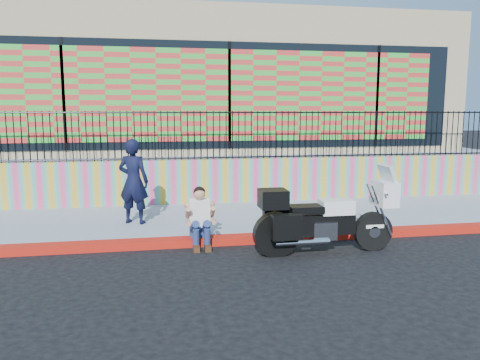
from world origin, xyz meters
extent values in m
plane|color=black|center=(0.00, 0.00, 0.00)|extent=(90.00, 90.00, 0.00)
cube|color=#B1230C|center=(0.00, 0.00, 0.07)|extent=(16.00, 0.30, 0.15)
cube|color=#909AAD|center=(0.00, 1.65, 0.07)|extent=(16.00, 3.00, 0.15)
cube|color=#FF437F|center=(0.00, 3.25, 0.70)|extent=(16.00, 0.20, 1.10)
cube|color=#909AAD|center=(0.00, 8.35, 0.62)|extent=(16.00, 10.00, 1.25)
cube|color=tan|center=(0.00, 8.15, 3.25)|extent=(14.00, 8.00, 4.00)
cube|color=black|center=(0.00, 4.13, 2.85)|extent=(12.60, 0.04, 2.80)
cube|color=red|center=(0.00, 4.10, 2.85)|extent=(11.48, 0.02, 2.40)
cylinder|color=black|center=(1.79, -0.84, 0.34)|extent=(0.69, 0.15, 0.69)
cylinder|color=black|center=(0.02, -0.84, 0.34)|extent=(0.69, 0.15, 0.69)
cube|color=black|center=(0.90, -0.84, 0.52)|extent=(0.99, 0.29, 0.35)
cube|color=silver|center=(0.85, -0.84, 0.42)|extent=(0.42, 0.35, 0.31)
cube|color=white|center=(1.09, -0.84, 0.81)|extent=(0.57, 0.33, 0.25)
cube|color=black|center=(0.54, -0.84, 0.79)|extent=(0.57, 0.35, 0.12)
cube|color=white|center=(1.97, -0.84, 1.02)|extent=(0.31, 0.54, 0.44)
cube|color=silver|center=(2.02, -0.84, 1.35)|extent=(0.19, 0.48, 0.35)
cube|color=black|center=(-0.03, -0.84, 0.99)|extent=(0.46, 0.44, 0.31)
cube|color=black|center=(0.12, -1.15, 0.57)|extent=(0.50, 0.19, 0.42)
cube|color=black|center=(0.12, -0.53, 0.57)|extent=(0.50, 0.19, 0.42)
cube|color=white|center=(1.79, -0.84, 0.45)|extent=(0.33, 0.17, 0.06)
imported|color=black|center=(-2.42, 1.34, 1.02)|extent=(0.75, 0.63, 1.75)
cube|color=navy|center=(-1.19, 0.09, 0.24)|extent=(0.36, 0.28, 0.18)
cube|color=white|center=(-1.19, 0.05, 0.59)|extent=(0.38, 0.27, 0.54)
sphere|color=tan|center=(-1.19, 0.01, 0.95)|extent=(0.21, 0.21, 0.21)
cube|color=#472814|center=(-1.29, -0.35, 0.05)|extent=(0.11, 0.26, 0.10)
cube|color=#472814|center=(-1.09, -0.35, 0.05)|extent=(0.11, 0.26, 0.10)
camera|label=1|loc=(-1.93, -8.34, 2.45)|focal=35.00mm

